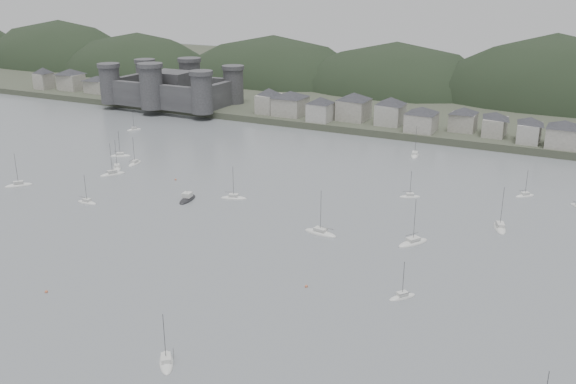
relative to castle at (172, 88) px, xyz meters
The scene contains 9 objects.
ground 216.45m from the castle, 56.28° to the right, with size 900.00×900.00×0.00m, color slate.
far_shore_land 166.61m from the castle, 43.83° to the left, with size 900.00×250.00×3.00m, color #383D2D.
forested_ridge 155.26m from the castle, 35.67° to the left, with size 851.55×103.94×102.57m.
castle is the anchor object (origin of this frame).
waterfront_town 170.64m from the castle, ahead, with size 451.48×28.46×12.92m.
sailboat_lead 226.81m from the castle, 53.35° to the right, with size 6.76×7.51×10.53m.
moored_fleet 156.20m from the castle, 48.88° to the right, with size 253.34×172.25×13.02m.
motor_launch_far 141.37m from the castle, 51.28° to the right, with size 4.80×9.44×4.13m.
mooring_buoys 185.05m from the castle, 55.44° to the right, with size 114.38×94.43×0.70m.
Camera 1 is at (77.90, -77.04, 64.97)m, focal length 39.32 mm.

